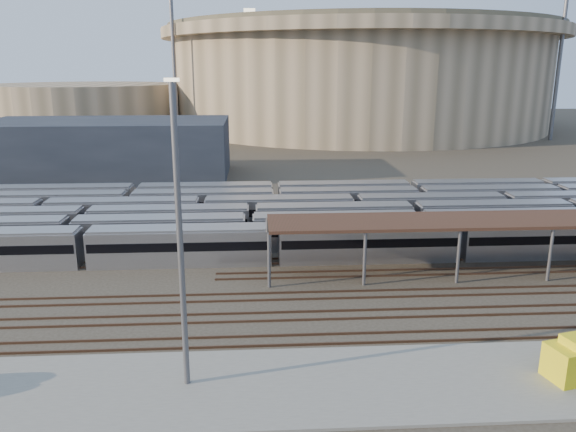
# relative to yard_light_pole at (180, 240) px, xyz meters

# --- Properties ---
(ground) EXTENTS (420.00, 420.00, 0.00)m
(ground) POSITION_rel_yard_light_pole_xyz_m (13.54, 14.45, -9.49)
(ground) COLOR #383026
(ground) RESTS_ON ground
(apron) EXTENTS (50.00, 9.00, 0.20)m
(apron) POSITION_rel_yard_light_pole_xyz_m (8.54, -0.55, -9.39)
(apron) COLOR gray
(apron) RESTS_ON ground
(subway_trains) EXTENTS (128.54, 23.90, 3.60)m
(subway_trains) POSITION_rel_yard_light_pole_xyz_m (13.78, 32.95, -7.69)
(subway_trains) COLOR #B4B4B9
(subway_trains) RESTS_ON ground
(empty_tracks) EXTENTS (170.00, 9.62, 0.18)m
(empty_tracks) POSITION_rel_yard_light_pole_xyz_m (13.54, 9.45, -9.40)
(empty_tracks) COLOR #4C3323
(empty_tracks) RESTS_ON ground
(stadium) EXTENTS (124.00, 124.00, 32.50)m
(stadium) POSITION_rel_yard_light_pole_xyz_m (38.54, 154.45, 6.99)
(stadium) COLOR tan
(stadium) RESTS_ON ground
(secondary_arena) EXTENTS (56.00, 56.00, 14.00)m
(secondary_arena) POSITION_rel_yard_light_pole_xyz_m (-46.46, 144.45, -2.49)
(secondary_arena) COLOR tan
(secondary_arena) RESTS_ON ground
(service_building) EXTENTS (42.00, 20.00, 10.00)m
(service_building) POSITION_rel_yard_light_pole_xyz_m (-21.46, 69.45, -4.49)
(service_building) COLOR #1E232D
(service_building) RESTS_ON ground
(floodlight_0) EXTENTS (4.00, 1.00, 38.40)m
(floodlight_0) POSITION_rel_yard_light_pole_xyz_m (-16.46, 124.45, 11.16)
(floodlight_0) COLOR #5B5B60
(floodlight_0) RESTS_ON ground
(floodlight_2) EXTENTS (4.00, 1.00, 38.40)m
(floodlight_2) POSITION_rel_yard_light_pole_xyz_m (83.54, 114.45, 11.16)
(floodlight_2) COLOR #5B5B60
(floodlight_2) RESTS_ON ground
(floodlight_3) EXTENTS (4.00, 1.00, 38.40)m
(floodlight_3) POSITION_rel_yard_light_pole_xyz_m (3.54, 174.45, 11.16)
(floodlight_3) COLOR #5B5B60
(floodlight_3) RESTS_ON ground
(yard_light_pole) EXTENTS (0.81, 0.36, 18.41)m
(yard_light_pole) POSITION_rel_yard_light_pole_xyz_m (0.00, 0.00, 0.00)
(yard_light_pole) COLOR #5B5B60
(yard_light_pole) RESTS_ON apron
(yellow_equipment) EXTENTS (3.98, 3.00, 2.22)m
(yellow_equipment) POSITION_rel_yard_light_pole_xyz_m (24.32, -0.85, -8.17)
(yellow_equipment) COLOR yellow
(yellow_equipment) RESTS_ON apron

